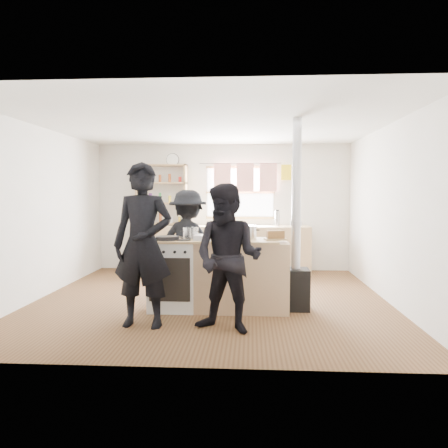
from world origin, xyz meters
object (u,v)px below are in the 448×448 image
(thermos, at_px, (277,219))
(skillet_greens, at_px, (168,238))
(roast_tray, at_px, (208,237))
(stockpot_counter, at_px, (247,232))
(cooking_island, at_px, (219,274))
(flue_heater, at_px, (296,261))
(person_near_left, at_px, (143,245))
(person_near_right, at_px, (228,258))
(stockpot_stove, at_px, (191,233))
(bread_board, at_px, (275,236))
(person_far, at_px, (188,242))

(thermos, bearing_deg, skillet_greens, -118.50)
(skillet_greens, bearing_deg, roast_tray, 7.78)
(thermos, height_order, stockpot_counter, thermos)
(cooking_island, relative_size, flue_heater, 0.79)
(thermos, xyz_separation_m, person_near_left, (-1.74, -3.54, -0.10))
(roast_tray, xyz_separation_m, person_near_right, (0.30, -0.86, -0.15))
(skillet_greens, distance_m, stockpot_stove, 0.34)
(bread_board, height_order, person_near_right, person_near_right)
(roast_tray, distance_m, stockpot_counter, 0.53)
(stockpot_stove, distance_m, stockpot_counter, 0.75)
(bread_board, height_order, person_near_left, person_near_left)
(stockpot_stove, height_order, flue_heater, flue_heater)
(person_near_left, bearing_deg, person_far, 84.23)
(skillet_greens, height_order, person_near_left, person_near_left)
(bread_board, distance_m, person_far, 1.54)
(person_near_left, bearing_deg, person_near_right, -4.22)
(stockpot_stove, bearing_deg, person_near_left, -117.22)
(stockpot_stove, relative_size, stockpot_counter, 0.79)
(thermos, distance_m, person_near_left, 3.95)
(stockpot_counter, bearing_deg, stockpot_stove, -176.78)
(roast_tray, xyz_separation_m, bread_board, (0.87, 0.03, 0.01))
(roast_tray, bearing_deg, cooking_island, 25.01)
(roast_tray, distance_m, stockpot_stove, 0.28)
(person_near_left, xyz_separation_m, person_far, (0.29, 1.60, -0.15))
(cooking_island, xyz_separation_m, person_near_right, (0.17, -0.92, 0.35))
(cooking_island, relative_size, stockpot_stove, 9.47)
(person_near_right, bearing_deg, person_far, 131.61)
(cooking_island, relative_size, person_near_right, 1.20)
(thermos, height_order, flue_heater, flue_heater)
(person_far, bearing_deg, flue_heater, 170.91)
(stockpot_counter, bearing_deg, skillet_greens, -166.41)
(skillet_greens, bearing_deg, bread_board, 4.28)
(thermos, bearing_deg, person_far, -126.75)
(bread_board, xyz_separation_m, person_near_left, (-1.55, -0.74, -0.04))
(stockpot_stove, height_order, person_near_right, person_near_right)
(thermos, xyz_separation_m, person_near_right, (-0.75, -3.69, -0.23))
(skillet_greens, distance_m, flue_heater, 1.70)
(stockpot_stove, relative_size, person_near_left, 0.11)
(stockpot_counter, relative_size, flue_heater, 0.11)
(person_near_left, bearing_deg, roast_tray, 50.67)
(stockpot_counter, relative_size, bread_board, 0.87)
(person_near_left, distance_m, person_far, 1.64)
(thermos, height_order, person_far, person_far)
(bread_board, relative_size, flue_heater, 0.12)
(roast_tray, height_order, bread_board, bread_board)
(stockpot_counter, distance_m, person_near_left, 1.48)
(skillet_greens, xyz_separation_m, stockpot_counter, (1.02, 0.25, 0.06))
(roast_tray, height_order, stockpot_stove, stockpot_stove)
(roast_tray, distance_m, person_far, 0.99)
(cooking_island, height_order, stockpot_stove, stockpot_stove)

